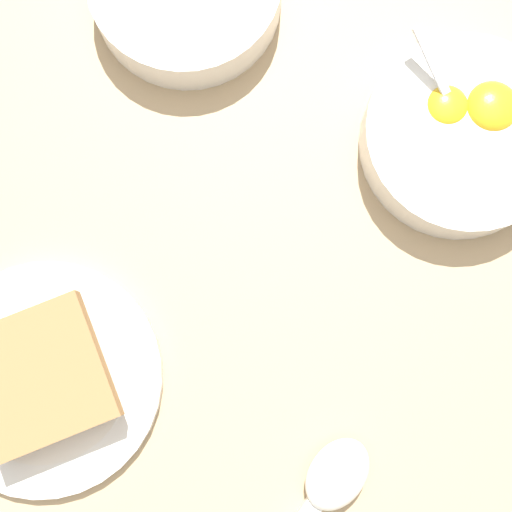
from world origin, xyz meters
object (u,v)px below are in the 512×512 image
(toast_sandwich, at_px, (36,378))
(egg_bowl, at_px, (462,136))
(toast_plate, at_px, (46,378))
(soup_spoon, at_px, (327,489))

(toast_sandwich, bearing_deg, egg_bowl, 178.92)
(egg_bowl, xyz_separation_m, toast_sandwich, (0.37, -0.01, 0.01))
(toast_plate, height_order, soup_spoon, soup_spoon)
(egg_bowl, height_order, toast_sandwich, egg_bowl)
(egg_bowl, relative_size, toast_sandwich, 1.41)
(toast_sandwich, bearing_deg, soup_spoon, 127.96)
(toast_plate, relative_size, soup_spoon, 1.22)
(toast_sandwich, bearing_deg, toast_plate, 79.13)
(soup_spoon, bearing_deg, toast_plate, -51.84)
(toast_sandwich, xyz_separation_m, soup_spoon, (-0.14, 0.18, -0.02))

